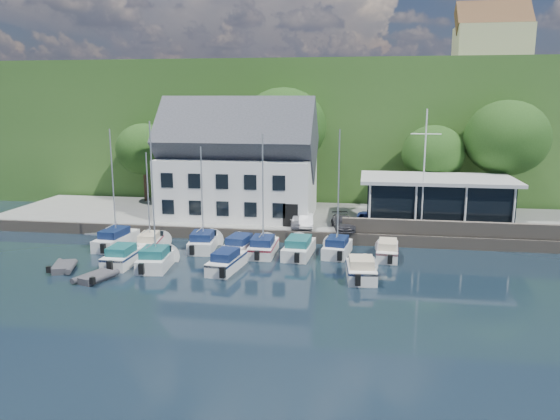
{
  "coord_description": "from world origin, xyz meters",
  "views": [
    {
      "loc": [
        4.79,
        -32.94,
        11.91
      ],
      "look_at": [
        -1.86,
        9.0,
        3.17
      ],
      "focal_mm": 35.0,
      "sensor_mm": 36.0,
      "label": 1
    }
  ],
  "objects_px": {
    "boat_r1_0": "(113,189)",
    "boat_r2_0": "(123,255)",
    "car_silver": "(297,220)",
    "boat_r2_2": "(227,260)",
    "club_pavilion": "(436,200)",
    "boat_r1_3": "(240,244)",
    "harbor_building": "(238,170)",
    "boat_r1_6": "(338,198)",
    "flagpole": "(424,171)",
    "car_dgrey": "(343,222)",
    "dinghy_1": "(95,276)",
    "boat_r1_5": "(299,246)",
    "boat_r2_4": "(361,268)",
    "car_white": "(306,220)",
    "boat_r1_7": "(387,249)",
    "dinghy_0": "(64,266)",
    "boat_r2_1": "(153,204)",
    "car_blue": "(366,219)",
    "boat_r1_4": "(263,199)",
    "boat_r1_2": "(202,193)",
    "boat_r1_1": "(148,198)"
  },
  "relations": [
    {
      "from": "boat_r1_0",
      "to": "boat_r2_0",
      "type": "bearing_deg",
      "value": -55.27
    },
    {
      "from": "car_silver",
      "to": "boat_r1_0",
      "type": "distance_m",
      "value": 15.47
    },
    {
      "from": "boat_r1_0",
      "to": "boat_r2_2",
      "type": "relative_size",
      "value": 1.57
    },
    {
      "from": "club_pavilion",
      "to": "boat_r1_3",
      "type": "relative_size",
      "value": 2.16
    },
    {
      "from": "harbor_building",
      "to": "boat_r1_6",
      "type": "xyz_separation_m",
      "value": [
        9.8,
        -8.64,
        -0.87
      ]
    },
    {
      "from": "boat_r1_3",
      "to": "flagpole",
      "type": "bearing_deg",
      "value": 28.71
    },
    {
      "from": "car_dgrey",
      "to": "dinghy_1",
      "type": "bearing_deg",
      "value": -152.45
    },
    {
      "from": "boat_r1_5",
      "to": "dinghy_1",
      "type": "height_order",
      "value": "boat_r1_5"
    },
    {
      "from": "boat_r2_4",
      "to": "boat_r2_2",
      "type": "bearing_deg",
      "value": 171.86
    },
    {
      "from": "boat_r1_0",
      "to": "car_white",
      "type": "bearing_deg",
      "value": 23.71
    },
    {
      "from": "car_white",
      "to": "boat_r2_0",
      "type": "distance_m",
      "value": 15.76
    },
    {
      "from": "boat_r1_7",
      "to": "dinghy_0",
      "type": "bearing_deg",
      "value": -160.38
    },
    {
      "from": "boat_r2_1",
      "to": "dinghy_1",
      "type": "distance_m",
      "value": 6.19
    },
    {
      "from": "boat_r2_4",
      "to": "dinghy_1",
      "type": "relative_size",
      "value": 1.88
    },
    {
      "from": "car_blue",
      "to": "boat_r1_4",
      "type": "xyz_separation_m",
      "value": [
        -7.86,
        -6.62,
        2.71
      ]
    },
    {
      "from": "car_white",
      "to": "boat_r1_4",
      "type": "height_order",
      "value": "boat_r1_4"
    },
    {
      "from": "boat_r2_4",
      "to": "dinghy_1",
      "type": "height_order",
      "value": "boat_r2_4"
    },
    {
      "from": "boat_r2_0",
      "to": "dinghy_0",
      "type": "height_order",
      "value": "boat_r2_0"
    },
    {
      "from": "boat_r1_7",
      "to": "dinghy_1",
      "type": "distance_m",
      "value": 21.14
    },
    {
      "from": "club_pavilion",
      "to": "boat_r2_2",
      "type": "relative_size",
      "value": 2.18
    },
    {
      "from": "boat_r1_0",
      "to": "boat_r2_0",
      "type": "height_order",
      "value": "boat_r1_0"
    },
    {
      "from": "car_dgrey",
      "to": "boat_r2_0",
      "type": "distance_m",
      "value": 18.17
    },
    {
      "from": "car_dgrey",
      "to": "club_pavilion",
      "type": "bearing_deg",
      "value": 12.17
    },
    {
      "from": "boat_r1_2",
      "to": "boat_r1_5",
      "type": "distance_m",
      "value": 8.66
    },
    {
      "from": "harbor_building",
      "to": "boat_r1_3",
      "type": "height_order",
      "value": "harbor_building"
    },
    {
      "from": "boat_r1_3",
      "to": "boat_r2_0",
      "type": "bearing_deg",
      "value": -142.07
    },
    {
      "from": "club_pavilion",
      "to": "flagpole",
      "type": "bearing_deg",
      "value": -114.75
    },
    {
      "from": "car_white",
      "to": "boat_r1_1",
      "type": "bearing_deg",
      "value": -161.81
    },
    {
      "from": "club_pavilion",
      "to": "car_dgrey",
      "type": "height_order",
      "value": "club_pavilion"
    },
    {
      "from": "boat_r2_1",
      "to": "boat_r2_2",
      "type": "xyz_separation_m",
      "value": [
        5.11,
        0.3,
        -3.93
      ]
    },
    {
      "from": "car_blue",
      "to": "boat_r1_6",
      "type": "xyz_separation_m",
      "value": [
        -2.16,
        -6.01,
        2.85
      ]
    },
    {
      "from": "club_pavilion",
      "to": "boat_r1_3",
      "type": "bearing_deg",
      "value": -151.25
    },
    {
      "from": "boat_r2_2",
      "to": "car_dgrey",
      "type": "bearing_deg",
      "value": 58.65
    },
    {
      "from": "boat_r1_4",
      "to": "boat_r1_6",
      "type": "distance_m",
      "value": 5.73
    },
    {
      "from": "car_silver",
      "to": "car_blue",
      "type": "distance_m",
      "value": 5.99
    },
    {
      "from": "boat_r1_2",
      "to": "boat_r1_7",
      "type": "bearing_deg",
      "value": -6.03
    },
    {
      "from": "harbor_building",
      "to": "flagpole",
      "type": "distance_m",
      "value": 16.94
    },
    {
      "from": "car_silver",
      "to": "boat_r1_5",
      "type": "relative_size",
      "value": 0.49
    },
    {
      "from": "boat_r1_0",
      "to": "harbor_building",
      "type": "bearing_deg",
      "value": 52.14
    },
    {
      "from": "car_blue",
      "to": "boat_r2_2",
      "type": "distance_m",
      "value": 14.64
    },
    {
      "from": "car_white",
      "to": "car_dgrey",
      "type": "distance_m",
      "value": 3.23
    },
    {
      "from": "club_pavilion",
      "to": "boat_r2_4",
      "type": "relative_size",
      "value": 2.57
    },
    {
      "from": "harbor_building",
      "to": "boat_r1_2",
      "type": "height_order",
      "value": "harbor_building"
    },
    {
      "from": "boat_r1_6",
      "to": "boat_r2_4",
      "type": "height_order",
      "value": "boat_r1_6"
    },
    {
      "from": "flagpole",
      "to": "dinghy_1",
      "type": "relative_size",
      "value": 3.69
    },
    {
      "from": "boat_r1_0",
      "to": "boat_r1_4",
      "type": "relative_size",
      "value": 1.1
    },
    {
      "from": "harbor_building",
      "to": "car_silver",
      "type": "height_order",
      "value": "harbor_building"
    },
    {
      "from": "car_silver",
      "to": "boat_r1_1",
      "type": "distance_m",
      "value": 12.72
    },
    {
      "from": "car_white",
      "to": "boat_r2_0",
      "type": "xyz_separation_m",
      "value": [
        -12.27,
        -9.86,
        -0.82
      ]
    },
    {
      "from": "boat_r2_1",
      "to": "car_silver",
      "type": "bearing_deg",
      "value": 42.88
    }
  ]
}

